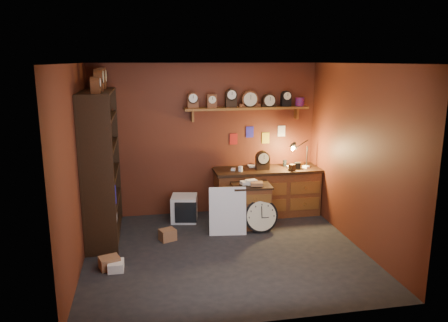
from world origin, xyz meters
TOP-DOWN VIEW (x-y plane):
  - floor at (0.00, 0.00)m, footprint 4.00×4.00m
  - room_shell at (0.04, 0.11)m, footprint 4.02×3.62m
  - shelving_unit at (-1.79, 0.98)m, footprint 0.47×1.60m
  - workbench at (1.05, 1.47)m, footprint 1.91×0.66m
  - low_cabinet at (0.62, 0.94)m, footprint 0.67×0.58m
  - big_round_clock at (0.72, 0.66)m, footprint 0.55×0.18m
  - white_panel at (0.17, 0.67)m, footprint 0.61×0.23m
  - mini_fridge at (-0.46, 1.39)m, footprint 0.50×0.52m
  - floor_box_a at (-1.63, -0.21)m, footprint 0.31×0.29m
  - floor_box_b at (-1.54, -0.29)m, footprint 0.21×0.25m
  - floor_box_c at (-0.80, 0.59)m, footprint 0.29×0.27m

SIDE VIEW (x-z plane):
  - floor at x=0.00m, z-range 0.00..0.00m
  - white_panel at x=0.17m, z-range -0.39..0.39m
  - floor_box_b at x=-1.54m, z-range 0.00..0.12m
  - floor_box_a at x=-1.63m, z-range 0.00..0.16m
  - floor_box_c at x=-0.80m, z-range 0.00..0.18m
  - mini_fridge at x=-0.46m, z-range 0.00..0.45m
  - big_round_clock at x=0.72m, z-range -0.01..0.55m
  - low_cabinet at x=0.62m, z-range -0.01..0.81m
  - workbench at x=1.05m, z-range -0.21..1.15m
  - shelving_unit at x=-1.79m, z-range -0.03..2.54m
  - room_shell at x=0.04m, z-range 0.37..3.08m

